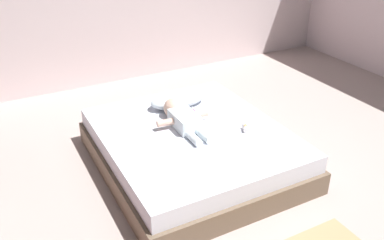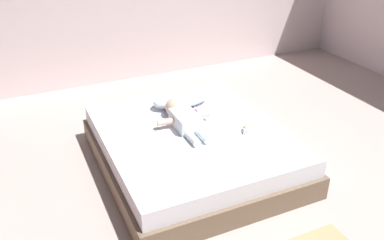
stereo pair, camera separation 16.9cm
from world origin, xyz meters
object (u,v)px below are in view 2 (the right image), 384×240
at_px(bed, 192,148).
at_px(baby_bottle, 246,129).
at_px(pillow, 181,99).
at_px(baby, 183,117).
at_px(toothbrush, 197,112).

distance_m(bed, baby_bottle, 0.49).
relative_size(pillow, baby_bottle, 5.30).
xyz_separation_m(pillow, baby, (-0.13, -0.34, -0.00)).
bearing_deg(toothbrush, baby, -143.63).
relative_size(bed, baby, 2.66).
bearing_deg(baby, baby_bottle, -39.17).
bearing_deg(toothbrush, pillow, 112.09).
relative_size(toothbrush, baby_bottle, 1.39).
distance_m(bed, toothbrush, 0.39).
distance_m(baby, toothbrush, 0.27).
relative_size(pillow, toothbrush, 3.80).
bearing_deg(pillow, bed, -102.72).
xyz_separation_m(baby, toothbrush, (0.21, 0.15, -0.06)).
height_order(pillow, baby_bottle, pillow).
distance_m(bed, pillow, 0.54).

